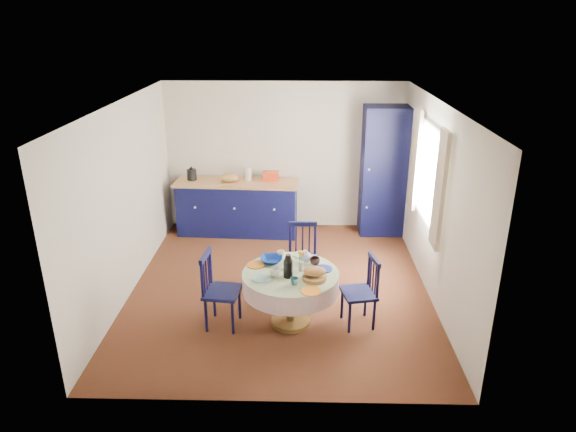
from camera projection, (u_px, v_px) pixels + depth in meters
name	position (u px, v px, depth m)	size (l,w,h in m)	color
floor	(280.00, 287.00, 7.06)	(4.50, 4.50, 0.00)	black
ceiling	(279.00, 103.00, 6.15)	(4.50, 4.50, 0.00)	white
wall_back	(285.00, 156.00, 8.70)	(4.00, 0.02, 2.50)	white
wall_left	(126.00, 200.00, 6.65)	(0.02, 4.50, 2.50)	white
wall_right	(435.00, 203.00, 6.56)	(0.02, 4.50, 2.50)	white
window	(429.00, 175.00, 6.74)	(0.10, 1.74, 1.45)	white
kitchen_counter	(238.00, 206.00, 8.68)	(2.07, 0.74, 1.15)	black
pantry_cabinet	(384.00, 171.00, 8.49)	(0.76, 0.56, 2.15)	black
dining_table	(291.00, 282.00, 6.03)	(1.14, 1.15, 0.96)	#563E18
chair_left	(219.00, 290.00, 6.03)	(0.45, 0.47, 0.94)	black
chair_far	(303.00, 258.00, 6.83)	(0.42, 0.40, 0.94)	black
chair_right	(362.00, 291.00, 6.06)	(0.45, 0.46, 0.88)	black
mug_a	(275.00, 272.00, 5.90)	(0.11, 0.11, 0.09)	silver
mug_b	(294.00, 281.00, 5.71)	(0.09, 0.09, 0.08)	#306973
mug_c	(315.00, 261.00, 6.16)	(0.12, 0.12, 0.09)	black
mug_d	(281.00, 254.00, 6.34)	(0.10, 0.10, 0.09)	silver
cobalt_bowl	(271.00, 260.00, 6.23)	(0.27, 0.27, 0.07)	navy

